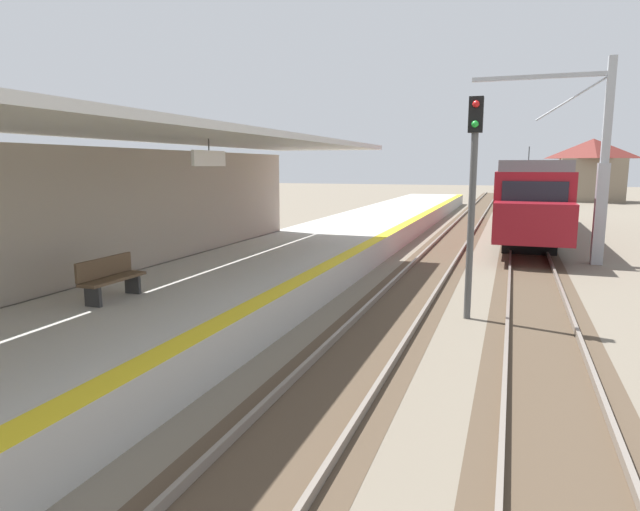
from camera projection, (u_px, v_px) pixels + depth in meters
station_platform at (257, 275)px, 16.18m from camera, size 5.00×80.00×0.91m
station_building_with_canopy at (77, 212)px, 11.74m from camera, size 4.85×24.00×4.43m
track_pair_nearest_platform at (426, 273)px, 18.53m from camera, size 2.34×120.00×0.16m
track_pair_middle at (533, 280)px, 17.42m from camera, size 2.34×120.00×0.16m
approaching_train at (528, 194)px, 28.40m from camera, size 2.93×19.60×4.76m
rail_signal_post at (473, 186)px, 12.69m from camera, size 0.32×0.34×5.20m
catenary_pylon_far_side at (595, 167)px, 20.00m from camera, size 5.00×0.40×7.50m
platform_bench at (110, 277)px, 11.28m from camera, size 0.45×1.60×0.88m
distant_trackside_house at (591, 169)px, 56.17m from camera, size 6.60×5.28×6.40m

